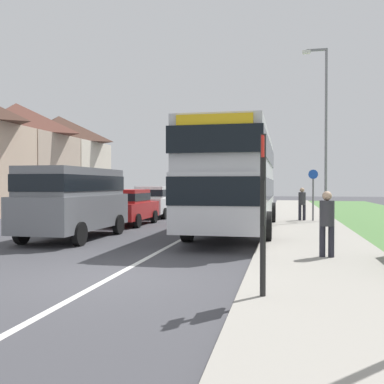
# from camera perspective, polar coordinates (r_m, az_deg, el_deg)

# --- Properties ---
(ground_plane) EXTENTS (120.00, 120.00, 0.00)m
(ground_plane) POSITION_cam_1_polar(r_m,az_deg,el_deg) (8.92, -10.45, -10.86)
(ground_plane) COLOR #424247
(lane_marking_centre) EXTENTS (0.14, 60.00, 0.01)m
(lane_marking_centre) POSITION_cam_1_polar(r_m,az_deg,el_deg) (16.52, 0.15, -5.34)
(lane_marking_centre) COLOR silver
(lane_marking_centre) RESTS_ON ground_plane
(pavement_near_side) EXTENTS (3.20, 68.00, 0.12)m
(pavement_near_side) POSITION_cam_1_polar(r_m,az_deg,el_deg) (14.22, 15.37, -6.19)
(pavement_near_side) COLOR #9E998E
(pavement_near_side) RESTS_ON ground_plane
(double_decker_bus) EXTENTS (2.80, 11.40, 3.70)m
(double_decker_bus) POSITION_cam_1_polar(r_m,az_deg,el_deg) (16.92, 5.82, 2.06)
(double_decker_bus) COLOR #BCBCC1
(double_decker_bus) RESTS_ON ground_plane
(parked_van_grey) EXTENTS (2.11, 5.04, 2.37)m
(parked_van_grey) POSITION_cam_1_polar(r_m,az_deg,el_deg) (15.27, -15.00, -0.66)
(parked_van_grey) COLOR slate
(parked_van_grey) RESTS_ON ground_plane
(parked_car_red) EXTENTS (1.90, 3.95, 1.60)m
(parked_car_red) POSITION_cam_1_polar(r_m,az_deg,el_deg) (19.94, -8.35, -1.73)
(parked_car_red) COLOR #B21E1E
(parked_car_red) RESTS_ON ground_plane
(parked_car_white) EXTENTS (1.92, 4.04, 1.72)m
(parked_car_white) POSITION_cam_1_polar(r_m,az_deg,el_deg) (24.38, -4.83, -1.10)
(parked_car_white) COLOR silver
(parked_car_white) RESTS_ON ground_plane
(pedestrian_at_stop) EXTENTS (0.34, 0.34, 1.67)m
(pedestrian_at_stop) POSITION_cam_1_polar(r_m,az_deg,el_deg) (10.83, 17.06, -3.57)
(pedestrian_at_stop) COLOR #23232D
(pedestrian_at_stop) RESTS_ON ground_plane
(pedestrian_walking_away) EXTENTS (0.34, 0.34, 1.67)m
(pedestrian_walking_away) POSITION_cam_1_polar(r_m,az_deg,el_deg) (21.57, 14.06, -1.30)
(pedestrian_walking_away) COLOR #23232D
(pedestrian_walking_away) RESTS_ON ground_plane
(bus_stop_sign) EXTENTS (0.09, 0.52, 2.60)m
(bus_stop_sign) POSITION_cam_1_polar(r_m,az_deg,el_deg) (6.82, 9.18, -1.46)
(bus_stop_sign) COLOR black
(bus_stop_sign) RESTS_ON ground_plane
(cycle_route_sign) EXTENTS (0.44, 0.08, 2.52)m
(cycle_route_sign) POSITION_cam_1_polar(r_m,az_deg,el_deg) (21.46, 15.40, -0.11)
(cycle_route_sign) COLOR slate
(cycle_route_sign) RESTS_ON ground_plane
(street_lamp_mid) EXTENTS (1.14, 0.20, 8.13)m
(street_lamp_mid) POSITION_cam_1_polar(r_m,az_deg,el_deg) (21.57, 16.70, 8.40)
(street_lamp_mid) COLOR slate
(street_lamp_mid) RESTS_ON ground_plane
(house_terrace_far_side) EXTENTS (6.80, 17.55, 7.44)m
(house_terrace_far_side) POSITION_cam_1_polar(r_m,az_deg,el_deg) (32.91, -21.78, 4.23)
(house_terrace_far_side) COLOR #C1A88E
(house_terrace_far_side) RESTS_ON ground_plane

